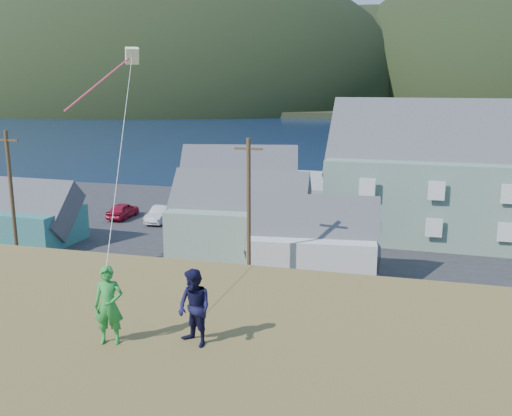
{
  "coord_description": "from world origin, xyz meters",
  "views": [
    {
      "loc": [
        4.86,
        -28.68,
        12.76
      ],
      "look_at": [
        0.29,
        -11.55,
        8.8
      ],
      "focal_mm": 40.0,
      "sensor_mm": 36.0,
      "label": 1
    }
  ],
  "objects_px": {
    "kite_flyer_green": "(109,305)",
    "shed_white": "(313,242)",
    "shed_palegreen_far": "(240,180)",
    "shed_palegreen_near": "(240,216)",
    "wharf": "(314,183)",
    "shed_teal": "(27,215)",
    "kite_flyer_navy": "(194,308)"
  },
  "relations": [
    {
      "from": "shed_white",
      "to": "kite_flyer_navy",
      "type": "distance_m",
      "value": 25.22
    },
    {
      "from": "shed_palegreen_near",
      "to": "kite_flyer_green",
      "type": "distance_m",
      "value": 30.72
    },
    {
      "from": "shed_palegreen_far",
      "to": "kite_flyer_green",
      "type": "height_order",
      "value": "kite_flyer_green"
    },
    {
      "from": "wharf",
      "to": "shed_white",
      "type": "height_order",
      "value": "shed_white"
    },
    {
      "from": "shed_palegreen_near",
      "to": "kite_flyer_navy",
      "type": "distance_m",
      "value": 30.73
    },
    {
      "from": "shed_palegreen_near",
      "to": "kite_flyer_navy",
      "type": "height_order",
      "value": "kite_flyer_navy"
    },
    {
      "from": "wharf",
      "to": "shed_teal",
      "type": "distance_m",
      "value": 35.8
    },
    {
      "from": "shed_palegreen_near",
      "to": "kite_flyer_green",
      "type": "height_order",
      "value": "kite_flyer_green"
    },
    {
      "from": "shed_teal",
      "to": "shed_palegreen_far",
      "type": "xyz_separation_m",
      "value": [
        12.73,
        16.42,
        0.64
      ]
    },
    {
      "from": "shed_white",
      "to": "kite_flyer_navy",
      "type": "bearing_deg",
      "value": -92.81
    },
    {
      "from": "kite_flyer_green",
      "to": "shed_white",
      "type": "bearing_deg",
      "value": 74.42
    },
    {
      "from": "kite_flyer_green",
      "to": "wharf",
      "type": "bearing_deg",
      "value": 80.19
    },
    {
      "from": "wharf",
      "to": "shed_palegreen_near",
      "type": "height_order",
      "value": "shed_palegreen_near"
    },
    {
      "from": "shed_palegreen_far",
      "to": "kite_flyer_navy",
      "type": "bearing_deg",
      "value": -85.76
    },
    {
      "from": "shed_white",
      "to": "shed_palegreen_far",
      "type": "height_order",
      "value": "shed_palegreen_far"
    },
    {
      "from": "shed_teal",
      "to": "kite_flyer_green",
      "type": "xyz_separation_m",
      "value": [
        22.92,
        -27.58,
        5.72
      ]
    },
    {
      "from": "shed_palegreen_near",
      "to": "shed_white",
      "type": "bearing_deg",
      "value": -40.24
    },
    {
      "from": "shed_white",
      "to": "kite_flyer_green",
      "type": "height_order",
      "value": "kite_flyer_green"
    },
    {
      "from": "shed_palegreen_near",
      "to": "kite_flyer_green",
      "type": "relative_size",
      "value": 6.15
    },
    {
      "from": "shed_palegreen_near",
      "to": "shed_white",
      "type": "xyz_separation_m",
      "value": [
        6.38,
        -4.7,
        -0.25
      ]
    },
    {
      "from": "shed_palegreen_far",
      "to": "kite_flyer_navy",
      "type": "relative_size",
      "value": 7.55
    },
    {
      "from": "shed_palegreen_far",
      "to": "shed_palegreen_near",
      "type": "bearing_deg",
      "value": -84.6
    },
    {
      "from": "wharf",
      "to": "shed_palegreen_far",
      "type": "distance_m",
      "value": 15.6
    },
    {
      "from": "shed_white",
      "to": "kite_flyer_green",
      "type": "xyz_separation_m",
      "value": [
        -0.44,
        -24.98,
        5.51
      ]
    },
    {
      "from": "wharf",
      "to": "kite_flyer_green",
      "type": "bearing_deg",
      "value": -85.25
    },
    {
      "from": "wharf",
      "to": "kite_flyer_navy",
      "type": "relative_size",
      "value": 15.47
    },
    {
      "from": "shed_palegreen_near",
      "to": "shed_white",
      "type": "relative_size",
      "value": 1.21
    },
    {
      "from": "shed_white",
      "to": "shed_palegreen_far",
      "type": "distance_m",
      "value": 21.79
    },
    {
      "from": "shed_teal",
      "to": "shed_palegreen_near",
      "type": "xyz_separation_m",
      "value": [
        16.98,
        2.09,
        0.46
      ]
    },
    {
      "from": "kite_flyer_green",
      "to": "kite_flyer_navy",
      "type": "xyz_separation_m",
      "value": [
        1.8,
        0.4,
        -0.03
      ]
    },
    {
      "from": "wharf",
      "to": "shed_palegreen_far",
      "type": "xyz_separation_m",
      "value": [
        -5.33,
        -14.44,
        2.54
      ]
    },
    {
      "from": "wharf",
      "to": "shed_teal",
      "type": "xyz_separation_m",
      "value": [
        -18.06,
        -30.86,
        1.9
      ]
    }
  ]
}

